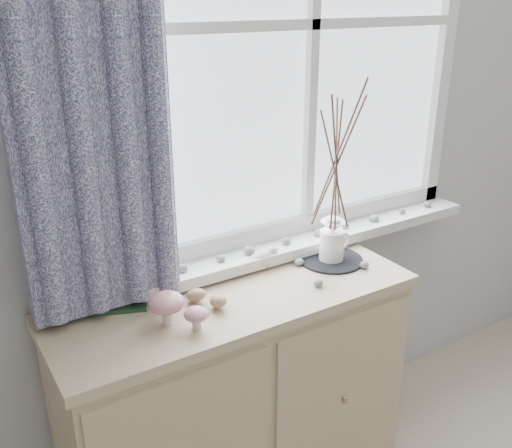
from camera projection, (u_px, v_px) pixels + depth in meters
The scene contains 8 objects.
sideboard at pixel (237, 402), 1.98m from camera, with size 1.20×0.45×0.85m.
botanical_book at pixel (97, 277), 1.68m from camera, with size 0.34×0.13×0.24m, color #1C3B23, non-canonical shape.
toadstool_cluster at pixel (174, 306), 1.64m from camera, with size 0.15×0.16×0.10m.
wooden_eggs at pixel (207, 298), 1.75m from camera, with size 0.09×0.11×0.06m.
songbird_figurine at pixel (262, 258), 1.99m from camera, with size 0.14×0.07×0.07m, color white, non-canonical shape.
crocheted_doily at pixel (331, 260), 2.06m from camera, with size 0.23×0.23×0.01m, color black.
twig_pitcher at pixel (337, 158), 1.91m from camera, with size 0.27×0.27×0.67m.
sideboard_pebbles at pixel (315, 266), 1.99m from camera, with size 0.34×0.23×0.02m.
Camera 1 is at (-0.95, 0.35, 1.75)m, focal length 40.00 mm.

